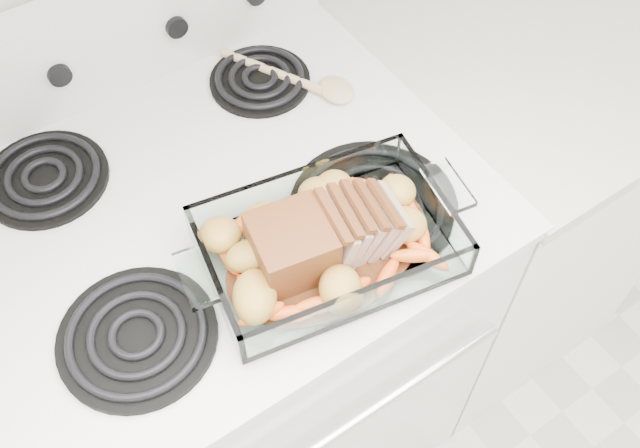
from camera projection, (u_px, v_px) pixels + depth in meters
electric_range at (236, 331)px, 1.44m from camera, size 0.78×0.70×1.12m
counter_right at (483, 191)px, 1.67m from camera, size 0.58×0.68×0.93m
baking_dish at (328, 246)px, 0.98m from camera, size 0.33×0.22×0.07m
pork_roast at (316, 241)px, 0.95m from camera, size 0.21×0.10×0.08m
roast_vegetables at (310, 224)px, 0.99m from camera, size 0.39×0.21×0.05m
wooden_spoon at (308, 82)px, 1.19m from camera, size 0.15×0.22×0.02m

